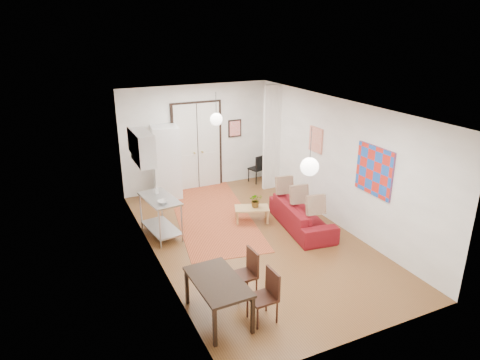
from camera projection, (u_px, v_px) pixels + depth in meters
name	position (u px, v px, depth m)	size (l,w,h in m)	color
floor	(253.00, 238.00, 9.33)	(7.00, 7.00, 0.00)	brown
ceiling	(254.00, 106.00, 8.33)	(4.20, 7.00, 0.02)	silver
wall_back	(197.00, 137.00, 11.81)	(4.20, 0.02, 2.90)	white
wall_front	(368.00, 253.00, 5.85)	(4.20, 0.02, 2.90)	white
wall_left	(153.00, 192.00, 8.00)	(0.02, 7.00, 2.90)	white
wall_right	(336.00, 163.00, 9.66)	(0.02, 7.00, 2.90)	white
double_doors	(197.00, 147.00, 11.86)	(1.44, 0.06, 2.50)	silver
stub_partition	(272.00, 138.00, 11.73)	(0.50, 0.10, 2.90)	white
wall_cabinet	(143.00, 148.00, 9.19)	(0.35, 1.00, 0.70)	silver
painting_popart	(374.00, 171.00, 8.52)	(0.05, 1.00, 1.00)	red
painting_abstract	(316.00, 140.00, 10.21)	(0.05, 0.50, 0.60)	beige
poster_back	(235.00, 128.00, 12.19)	(0.40, 0.03, 0.50)	red
print_left	(131.00, 141.00, 9.54)	(0.03, 0.44, 0.54)	olive
pendant_back	(216.00, 119.00, 10.26)	(0.30, 0.30, 0.80)	silver
pendant_front	(310.00, 167.00, 6.85)	(0.30, 0.30, 0.80)	silver
kilim_rug	(211.00, 212.00, 10.61)	(1.72, 4.59, 0.01)	#B9562E
sofa	(302.00, 215.00, 9.73)	(0.81, 2.07, 0.60)	maroon
coffee_table	(252.00, 209.00, 10.04)	(0.90, 0.69, 0.35)	tan
potted_plant	(256.00, 200.00, 10.00)	(0.31, 0.27, 0.34)	#336C30
kitchen_counter	(160.00, 211.00, 9.29)	(0.74, 1.23, 0.89)	#A6A9AB
bowl	(163.00, 202.00, 8.91)	(0.21, 0.21, 0.05)	silver
soap_bottle	(156.00, 190.00, 9.36)	(0.09, 0.08, 0.18)	teal
fridge	(167.00, 162.00, 11.29)	(0.68, 0.68, 1.93)	white
dining_table	(218.00, 285.00, 6.62)	(0.75, 1.26, 0.68)	black
dining_chair_near	(241.00, 269.00, 7.26)	(0.42, 0.58, 0.85)	#3B1C12
dining_chair_far	(260.00, 291.00, 6.67)	(0.42, 0.58, 0.85)	#3B1C12
black_side_chair	(255.00, 165.00, 12.58)	(0.47, 0.48, 0.83)	black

